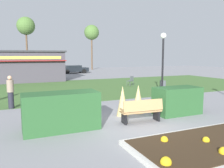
% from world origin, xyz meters
% --- Properties ---
extents(ground_plane, '(80.00, 80.00, 0.00)m').
position_xyz_m(ground_plane, '(0.00, 0.00, 0.00)').
color(ground_plane, gray).
extents(lawn_patch, '(36.00, 12.00, 0.01)m').
position_xyz_m(lawn_patch, '(0.00, 10.65, 0.00)').
color(lawn_patch, '#446B33').
rests_on(lawn_patch, ground_plane).
extents(flower_bed, '(4.49, 2.53, 0.33)m').
position_xyz_m(flower_bed, '(0.74, -2.96, 0.09)').
color(flower_bed, beige).
rests_on(flower_bed, ground_plane).
extents(park_bench, '(1.73, 0.65, 0.95)m').
position_xyz_m(park_bench, '(0.35, 0.03, 0.48)').
color(park_bench, tan).
rests_on(park_bench, ground_plane).
extents(hedge_left, '(2.68, 1.10, 1.37)m').
position_xyz_m(hedge_left, '(-2.78, 0.42, 0.69)').
color(hedge_left, '#28562B').
rests_on(hedge_left, ground_plane).
extents(hedge_right, '(2.11, 1.10, 1.25)m').
position_xyz_m(hedge_right, '(2.57, 0.56, 0.62)').
color(hedge_right, '#28562B').
rests_on(hedge_right, ground_plane).
extents(ornamental_grass_behind_left, '(0.71, 0.71, 1.16)m').
position_xyz_m(ornamental_grass_behind_left, '(2.12, 1.67, 0.58)').
color(ornamental_grass_behind_left, tan).
rests_on(ornamental_grass_behind_left, ground_plane).
extents(ornamental_grass_behind_right, '(0.53, 0.53, 1.35)m').
position_xyz_m(ornamental_grass_behind_right, '(0.11, 1.28, 0.68)').
color(ornamental_grass_behind_right, tan).
rests_on(ornamental_grass_behind_right, ground_plane).
extents(ornamental_grass_behind_center, '(0.58, 0.58, 1.33)m').
position_xyz_m(ornamental_grass_behind_center, '(1.02, 1.44, 0.67)').
color(ornamental_grass_behind_center, tan).
rests_on(ornamental_grass_behind_center, ground_plane).
extents(lamppost_mid, '(0.36, 0.36, 4.08)m').
position_xyz_m(lamppost_mid, '(4.36, 4.16, 2.57)').
color(lamppost_mid, black).
rests_on(lamppost_mid, ground_plane).
extents(trash_bin, '(0.52, 0.52, 0.89)m').
position_xyz_m(trash_bin, '(-3.81, 0.49, 0.45)').
color(trash_bin, '#2D4233').
rests_on(trash_bin, ground_plane).
extents(food_kiosk, '(8.85, 4.62, 3.19)m').
position_xyz_m(food_kiosk, '(-3.53, 17.84, 1.60)').
color(food_kiosk, '#47424C').
rests_on(food_kiosk, ground_plane).
extents(cafe_chair_west, '(0.57, 0.57, 0.89)m').
position_xyz_m(cafe_chair_west, '(5.23, 9.91, 0.53)').
color(cafe_chair_west, '#4C5156').
rests_on(cafe_chair_west, ground_plane).
extents(cafe_chair_east, '(0.62, 0.62, 0.89)m').
position_xyz_m(cafe_chair_east, '(5.58, 5.79, 0.53)').
color(cafe_chair_east, '#4C5156').
rests_on(cafe_chair_east, ground_plane).
extents(person_standing, '(0.34, 0.34, 1.69)m').
position_xyz_m(person_standing, '(-4.46, 4.82, 0.86)').
color(person_standing, '#23232D').
rests_on(person_standing, ground_plane).
extents(parked_car_west_slot, '(4.31, 2.27, 1.20)m').
position_xyz_m(parked_car_west_slot, '(-5.76, 26.48, 0.64)').
color(parked_car_west_slot, '#2D6638').
rests_on(parked_car_west_slot, ground_plane).
extents(parked_car_center_slot, '(4.36, 2.37, 1.20)m').
position_xyz_m(parked_car_center_slot, '(-0.74, 26.48, 0.64)').
color(parked_car_center_slot, '#B7BABF').
rests_on(parked_car_center_slot, ground_plane).
extents(parked_car_east_slot, '(4.26, 2.17, 1.20)m').
position_xyz_m(parked_car_east_slot, '(4.34, 26.49, 0.64)').
color(parked_car_east_slot, black).
rests_on(parked_car_east_slot, ground_plane).
extents(tree_left_bg, '(2.80, 2.80, 8.72)m').
position_xyz_m(tree_left_bg, '(-1.98, 31.30, 7.23)').
color(tree_left_bg, brown).
rests_on(tree_left_bg, ground_plane).
extents(tree_center_bg, '(2.80, 2.80, 8.44)m').
position_xyz_m(tree_center_bg, '(9.82, 33.98, 6.95)').
color(tree_center_bg, brown).
rests_on(tree_center_bg, ground_plane).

